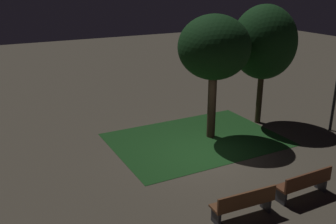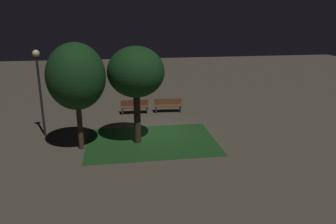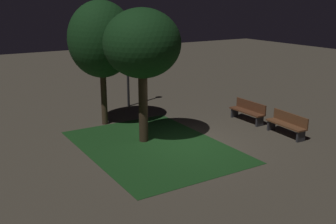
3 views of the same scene
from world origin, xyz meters
name	(u,v)px [view 1 (image 1 of 3)]	position (x,y,z in m)	size (l,w,h in m)	color
ground_plane	(202,155)	(0.00, 0.00, 0.00)	(60.00, 60.00, 0.00)	#4C4438
grass_lawn	(196,140)	(0.55, 1.31, 0.01)	(6.64, 4.74, 0.01)	#194219
bench_corner	(244,203)	(-1.11, -3.79, 0.48)	(1.83, 0.59, 0.88)	brown
bench_lawn_edge	(305,183)	(1.11, -3.79, 0.48)	(1.80, 0.49, 0.88)	brown
tree_near_wall	(264,43)	(4.04, 1.71, 3.58)	(2.73, 2.73, 5.16)	#423021
tree_left_canopy	(214,48)	(1.25, 1.32, 3.63)	(2.79, 2.79, 4.91)	#38281C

